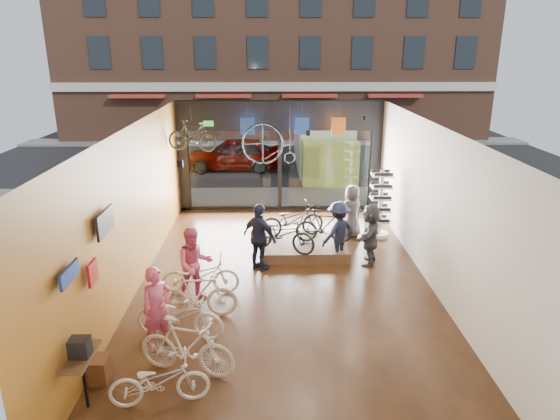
{
  "coord_description": "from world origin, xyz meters",
  "views": [
    {
      "loc": [
        -0.34,
        -10.93,
        5.46
      ],
      "look_at": [
        -0.09,
        1.4,
        1.44
      ],
      "focal_mm": 32.0,
      "sensor_mm": 36.0,
      "label": 1
    }
  ],
  "objects_px": {
    "floor_bike_4": "(200,275)",
    "display_bike_right": "(292,220)",
    "floor_bike_2": "(179,316)",
    "customer_4": "(352,211)",
    "floor_bike_3": "(197,294)",
    "customer_1": "(195,264)",
    "customer_5": "(370,234)",
    "sunglasses_rack": "(380,204)",
    "penny_farthing": "(271,145)",
    "hung_bike": "(192,136)",
    "display_bike_mid": "(324,226)",
    "box_truck": "(325,144)",
    "customer_0": "(157,308)",
    "display_bike_left": "(282,234)",
    "floor_bike_1": "(187,347)",
    "customer_2": "(260,237)",
    "floor_bike_0": "(159,381)",
    "customer_3": "(338,232)",
    "street_car": "(234,154)",
    "display_platform": "(303,247)"
  },
  "relations": [
    {
      "from": "floor_bike_3",
      "to": "customer_1",
      "type": "distance_m",
      "value": 0.84
    },
    {
      "from": "floor_bike_2",
      "to": "customer_5",
      "type": "height_order",
      "value": "customer_5"
    },
    {
      "from": "display_bike_mid",
      "to": "display_bike_right",
      "type": "bearing_deg",
      "value": 67.35
    },
    {
      "from": "floor_bike_1",
      "to": "hung_bike",
      "type": "height_order",
      "value": "hung_bike"
    },
    {
      "from": "hung_bike",
      "to": "street_car",
      "type": "bearing_deg",
      "value": 10.57
    },
    {
      "from": "floor_bike_2",
      "to": "display_bike_left",
      "type": "bearing_deg",
      "value": -18.91
    },
    {
      "from": "display_bike_left",
      "to": "customer_4",
      "type": "relative_size",
      "value": 1.16
    },
    {
      "from": "floor_bike_0",
      "to": "floor_bike_2",
      "type": "distance_m",
      "value": 1.94
    },
    {
      "from": "floor_bike_1",
      "to": "customer_4",
      "type": "relative_size",
      "value": 1.11
    },
    {
      "from": "customer_1",
      "to": "customer_5",
      "type": "bearing_deg",
      "value": 3.02
    },
    {
      "from": "display_platform",
      "to": "customer_3",
      "type": "relative_size",
      "value": 1.46
    },
    {
      "from": "customer_3",
      "to": "sunglasses_rack",
      "type": "height_order",
      "value": "sunglasses_rack"
    },
    {
      "from": "display_bike_left",
      "to": "customer_3",
      "type": "distance_m",
      "value": 1.49
    },
    {
      "from": "customer_4",
      "to": "customer_5",
      "type": "height_order",
      "value": "customer_5"
    },
    {
      "from": "hung_bike",
      "to": "display_bike_mid",
      "type": "bearing_deg",
      "value": -104.52
    },
    {
      "from": "customer_0",
      "to": "street_car",
      "type": "bearing_deg",
      "value": 51.26
    },
    {
      "from": "customer_1",
      "to": "customer_3",
      "type": "height_order",
      "value": "customer_1"
    },
    {
      "from": "display_bike_left",
      "to": "customer_5",
      "type": "height_order",
      "value": "customer_5"
    },
    {
      "from": "floor_bike_3",
      "to": "sunglasses_rack",
      "type": "relative_size",
      "value": 0.83
    },
    {
      "from": "street_car",
      "to": "display_bike_mid",
      "type": "relative_size",
      "value": 2.82
    },
    {
      "from": "floor_bike_3",
      "to": "customer_1",
      "type": "bearing_deg",
      "value": 9.63
    },
    {
      "from": "display_bike_right",
      "to": "customer_3",
      "type": "xyz_separation_m",
      "value": [
        1.18,
        -1.05,
        0.03
      ]
    },
    {
      "from": "floor_bike_1",
      "to": "customer_3",
      "type": "height_order",
      "value": "customer_3"
    },
    {
      "from": "floor_bike_4",
      "to": "customer_5",
      "type": "xyz_separation_m",
      "value": [
        4.24,
        1.66,
        0.35
      ]
    },
    {
      "from": "sunglasses_rack",
      "to": "customer_0",
      "type": "bearing_deg",
      "value": -117.1
    },
    {
      "from": "customer_1",
      "to": "display_platform",
      "type": "bearing_deg",
      "value": 24.95
    },
    {
      "from": "floor_bike_0",
      "to": "customer_3",
      "type": "relative_size",
      "value": 0.96
    },
    {
      "from": "display_bike_left",
      "to": "display_bike_mid",
      "type": "bearing_deg",
      "value": -37.26
    },
    {
      "from": "floor_bike_3",
      "to": "street_car",
      "type": "bearing_deg",
      "value": -0.27
    },
    {
      "from": "floor_bike_0",
      "to": "floor_bike_1",
      "type": "relative_size",
      "value": 0.89
    },
    {
      "from": "customer_0",
      "to": "display_bike_left",
      "type": "bearing_deg",
      "value": 21.52
    },
    {
      "from": "display_bike_left",
      "to": "customer_5",
      "type": "bearing_deg",
      "value": -67.96
    },
    {
      "from": "street_car",
      "to": "display_bike_mid",
      "type": "distance_m",
      "value": 10.51
    },
    {
      "from": "customer_5",
      "to": "display_bike_right",
      "type": "bearing_deg",
      "value": -101.78
    },
    {
      "from": "floor_bike_0",
      "to": "display_bike_left",
      "type": "bearing_deg",
      "value": -29.7
    },
    {
      "from": "customer_3",
      "to": "hung_bike",
      "type": "height_order",
      "value": "hung_bike"
    },
    {
      "from": "sunglasses_rack",
      "to": "display_bike_mid",
      "type": "bearing_deg",
      "value": -129.67
    },
    {
      "from": "floor_bike_1",
      "to": "customer_2",
      "type": "height_order",
      "value": "customer_2"
    },
    {
      "from": "box_truck",
      "to": "customer_4",
      "type": "distance_m",
      "value": 7.84
    },
    {
      "from": "floor_bike_2",
      "to": "customer_4",
      "type": "height_order",
      "value": "customer_4"
    },
    {
      "from": "display_bike_right",
      "to": "display_bike_mid",
      "type": "bearing_deg",
      "value": -134.06
    },
    {
      "from": "street_car",
      "to": "penny_farthing",
      "type": "distance_m",
      "value": 7.57
    },
    {
      "from": "sunglasses_rack",
      "to": "penny_farthing",
      "type": "distance_m",
      "value": 3.92
    },
    {
      "from": "display_bike_left",
      "to": "customer_1",
      "type": "xyz_separation_m",
      "value": [
        -2.01,
        -2.08,
        0.07
      ]
    },
    {
      "from": "customer_4",
      "to": "hung_bike",
      "type": "bearing_deg",
      "value": -44.79
    },
    {
      "from": "display_platform",
      "to": "customer_2",
      "type": "relative_size",
      "value": 1.35
    },
    {
      "from": "floor_bike_4",
      "to": "display_bike_right",
      "type": "bearing_deg",
      "value": -40.81
    },
    {
      "from": "floor_bike_0",
      "to": "floor_bike_2",
      "type": "bearing_deg",
      "value": -8.86
    },
    {
      "from": "floor_bike_3",
      "to": "display_bike_right",
      "type": "bearing_deg",
      "value": -29.89
    },
    {
      "from": "street_car",
      "to": "display_bike_left",
      "type": "xyz_separation_m",
      "value": [
        1.99,
        -10.62,
        0.03
      ]
    }
  ]
}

